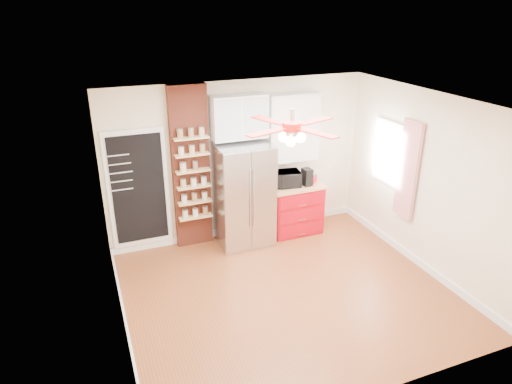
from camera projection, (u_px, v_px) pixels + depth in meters
name	position (u px, v px, depth m)	size (l,w,h in m)	color
floor	(287.00, 292.00, 6.53)	(4.50, 4.50, 0.00)	brown
ceiling	(293.00, 104.00, 5.48)	(4.50, 4.50, 0.00)	white
wall_back	(239.00, 161.00, 7.72)	(4.50, 0.02, 2.70)	#FFF1CD
wall_front	(381.00, 289.00, 4.29)	(4.50, 0.02, 2.70)	#FFF1CD
wall_left	(113.00, 236.00, 5.24)	(0.02, 4.00, 2.70)	#FFF1CD
wall_right	(426.00, 183.00, 6.77)	(0.02, 4.00, 2.70)	#FFF1CD
chalkboard	(139.00, 189.00, 7.21)	(0.95, 0.05, 1.95)	white
brick_pillar	(191.00, 168.00, 7.36)	(0.60, 0.16, 2.70)	brown
fridge	(244.00, 195.00, 7.57)	(0.90, 0.70, 1.75)	#BABABF
upper_glass_cabinet	(239.00, 117.00, 7.24)	(0.90, 0.35, 0.70)	white
red_cabinet	(294.00, 208.00, 8.11)	(0.94, 0.64, 0.90)	#AF0614
upper_shelf_unit	(292.00, 127.00, 7.70)	(0.90, 0.30, 1.15)	white
window	(389.00, 153.00, 7.45)	(0.04, 0.75, 1.05)	white
curtain	(408.00, 170.00, 7.01)	(0.06, 0.40, 1.55)	red
ceiling_fan	(292.00, 127.00, 5.59)	(1.40, 1.40, 0.44)	silver
toaster_oven	(286.00, 179.00, 7.81)	(0.48, 0.33, 0.27)	black
coffee_maker	(307.00, 177.00, 7.84)	(0.14, 0.18, 0.30)	black
canister_left	(312.00, 180.00, 7.93)	(0.09, 0.09, 0.15)	#AF0919
canister_right	(314.00, 178.00, 8.04)	(0.11, 0.11, 0.14)	#B80A1F
pantry_jar_oats	(183.00, 167.00, 7.14)	(0.10, 0.10, 0.14)	beige
pantry_jar_beans	(195.00, 166.00, 7.23)	(0.09, 0.09, 0.13)	brown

